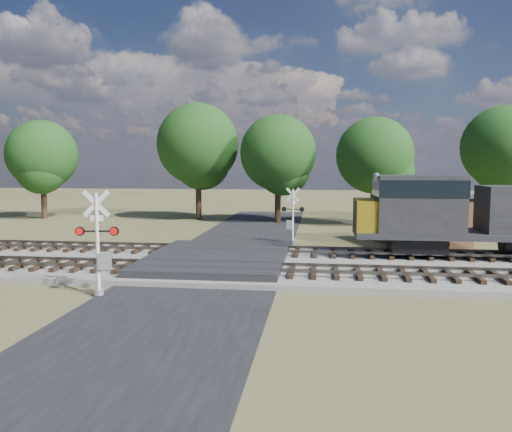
# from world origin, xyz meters

# --- Properties ---
(ground) EXTENTS (160.00, 160.00, 0.00)m
(ground) POSITION_xyz_m (0.00, 0.00, 0.00)
(ground) COLOR #4D4F2A
(ground) RESTS_ON ground
(ballast_bed) EXTENTS (140.00, 10.00, 0.30)m
(ballast_bed) POSITION_xyz_m (10.00, 0.50, 0.15)
(ballast_bed) COLOR gray
(ballast_bed) RESTS_ON ground
(road) EXTENTS (7.00, 60.00, 0.08)m
(road) POSITION_xyz_m (0.00, 0.00, 0.04)
(road) COLOR black
(road) RESTS_ON ground
(crossing_panel) EXTENTS (7.00, 9.00, 0.62)m
(crossing_panel) POSITION_xyz_m (0.00, 0.50, 0.32)
(crossing_panel) COLOR #262628
(crossing_panel) RESTS_ON ground
(track_near) EXTENTS (140.00, 2.60, 0.33)m
(track_near) POSITION_xyz_m (3.12, -2.00, 0.41)
(track_near) COLOR black
(track_near) RESTS_ON ballast_bed
(track_far) EXTENTS (140.00, 2.60, 0.33)m
(track_far) POSITION_xyz_m (3.12, 3.00, 0.41)
(track_far) COLOR black
(track_far) RESTS_ON ballast_bed
(crossing_signal_near) EXTENTS (1.71, 0.41, 4.26)m
(crossing_signal_near) POSITION_xyz_m (-3.36, -5.98, 1.77)
(crossing_signal_near) COLOR silver
(crossing_signal_near) RESTS_ON ground
(crossing_signal_far) EXTENTS (1.51, 0.33, 3.75)m
(crossing_signal_far) POSITION_xyz_m (3.42, 8.28, 1.56)
(crossing_signal_far) COLOR silver
(crossing_signal_far) RESTS_ON ground
(equipment_shed) EXTENTS (6.42, 6.42, 3.38)m
(equipment_shed) POSITION_xyz_m (11.94, 9.08, 1.71)
(equipment_shed) COLOR #4C2D20
(equipment_shed) RESTS_ON ground
(treeline) EXTENTS (80.28, 12.01, 11.99)m
(treeline) POSITION_xyz_m (5.28, 20.38, 6.94)
(treeline) COLOR black
(treeline) RESTS_ON ground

